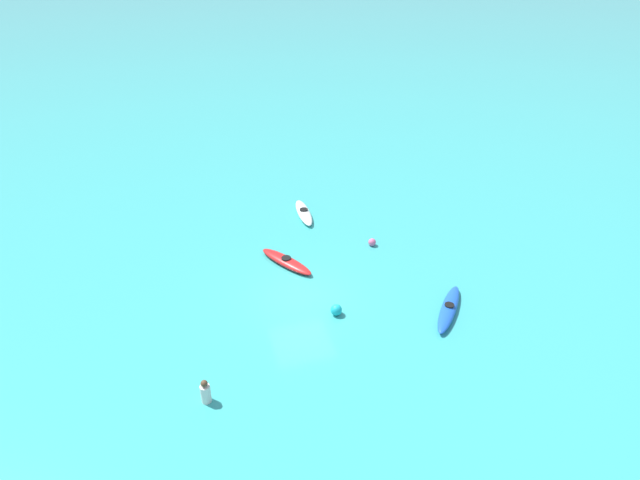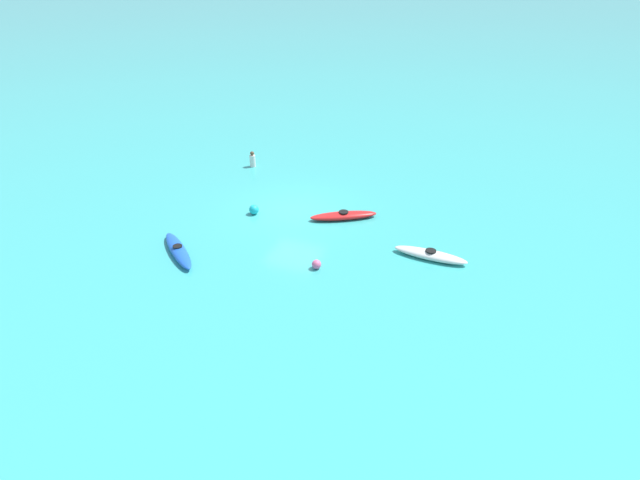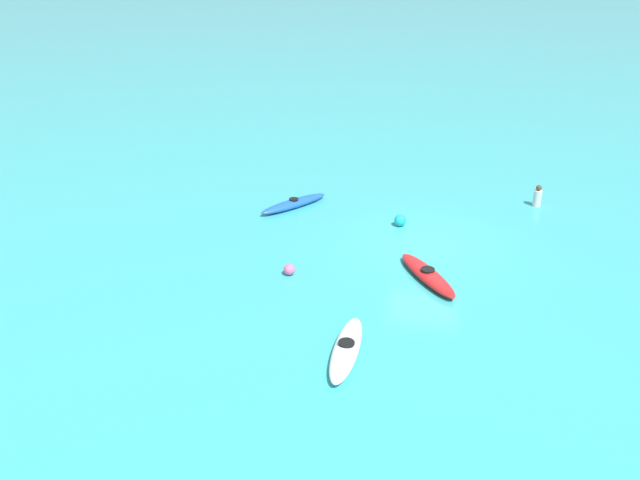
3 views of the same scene
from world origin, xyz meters
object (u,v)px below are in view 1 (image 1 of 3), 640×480
person_near_shore (206,392)px  kayak_white (304,213)px  buoy_pink (372,242)px  kayak_blue (449,309)px  buoy_cyan (336,310)px  kayak_red (286,261)px

person_near_shore → kayak_white: bearing=151.7°
kayak_white → person_near_shore: size_ratio=3.30×
buoy_pink → person_near_shore: bearing=-48.7°
buoy_pink → person_near_shore: person_near_shore is taller
kayak_blue → person_near_shore: 9.67m
buoy_cyan → person_near_shore: size_ratio=0.50×
kayak_red → kayak_white: 4.70m
buoy_cyan → person_near_shore: person_near_shore is taller
buoy_pink → buoy_cyan: buoy_cyan is taller
kayak_blue → kayak_white: bearing=-159.7°
person_near_shore → buoy_pink: bearing=131.3°
kayak_blue → buoy_cyan: bearing=-104.0°
buoy_cyan → buoy_pink: bearing=144.3°
kayak_red → person_near_shore: (6.90, -4.13, 0.22)m
kayak_white → buoy_cyan: buoy_cyan is taller
kayak_white → buoy_pink: (3.82, 2.35, 0.02)m
kayak_white → buoy_pink: 4.49m
kayak_red → kayak_blue: bearing=46.9°
buoy_pink → person_near_shore: (7.37, -8.39, 0.21)m
kayak_red → buoy_pink: (-0.47, 4.26, 0.02)m
kayak_white → buoy_cyan: size_ratio=6.55×
kayak_blue → buoy_pink: bearing=-168.8°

